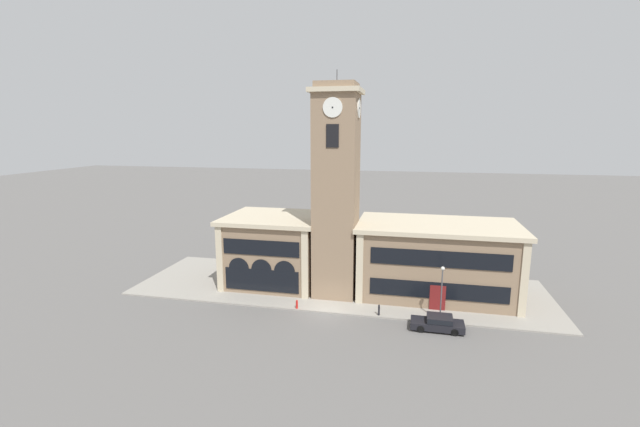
{
  "coord_description": "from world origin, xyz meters",
  "views": [
    {
      "loc": [
        7.66,
        -37.75,
        17.29
      ],
      "look_at": [
        -1.22,
        2.88,
        9.21
      ],
      "focal_mm": 24.0,
      "sensor_mm": 36.0,
      "label": 1
    }
  ],
  "objects_px": {
    "bollard": "(379,310)",
    "fire_hydrant": "(297,304)",
    "street_lamp": "(442,285)",
    "parked_car_near": "(438,322)"
  },
  "relations": [
    {
      "from": "street_lamp",
      "to": "bollard",
      "type": "distance_m",
      "value": 6.3
    },
    {
      "from": "fire_hydrant",
      "to": "street_lamp",
      "type": "bearing_deg",
      "value": 0.47
    },
    {
      "from": "parked_car_near",
      "to": "fire_hydrant",
      "type": "bearing_deg",
      "value": -5.8
    },
    {
      "from": "parked_car_near",
      "to": "street_lamp",
      "type": "xyz_separation_m",
      "value": [
        0.26,
        1.6,
        2.92
      ]
    },
    {
      "from": "bollard",
      "to": "fire_hydrant",
      "type": "relative_size",
      "value": 1.22
    },
    {
      "from": "bollard",
      "to": "fire_hydrant",
      "type": "height_order",
      "value": "bollard"
    },
    {
      "from": "bollard",
      "to": "street_lamp",
      "type": "bearing_deg",
      "value": -0.19
    },
    {
      "from": "street_lamp",
      "to": "fire_hydrant",
      "type": "bearing_deg",
      "value": -179.53
    },
    {
      "from": "street_lamp",
      "to": "bollard",
      "type": "xyz_separation_m",
      "value": [
        -5.57,
        0.02,
        -2.94
      ]
    },
    {
      "from": "parked_car_near",
      "to": "fire_hydrant",
      "type": "distance_m",
      "value": 13.38
    }
  ]
}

